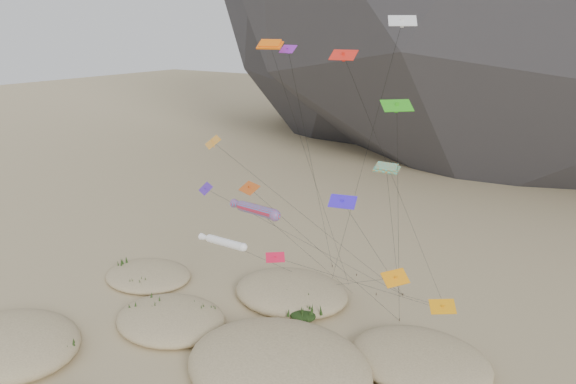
# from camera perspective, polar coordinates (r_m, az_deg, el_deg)

# --- Properties ---
(dunes) EXTENTS (47.46, 37.73, 4.23)m
(dunes) POSITION_cam_1_polar(r_m,az_deg,el_deg) (52.98, -6.08, -16.38)
(dunes) COLOR #CCB789
(dunes) RESTS_ON ground
(dune_grass) EXTENTS (42.34, 27.20, 1.43)m
(dune_grass) POSITION_cam_1_polar(r_m,az_deg,el_deg) (53.88, -6.67, -15.68)
(dune_grass) COLOR black
(dune_grass) RESTS_ON ground
(kite_stakes) EXTENTS (18.77, 8.01, 0.30)m
(kite_stakes) POSITION_cam_1_polar(r_m,az_deg,el_deg) (66.62, 7.80, -9.68)
(kite_stakes) COLOR #3F2D1E
(kite_stakes) RESTS_ON ground
(rainbow_tube_kite) EXTENTS (6.94, 16.08, 14.46)m
(rainbow_tube_kite) POSITION_cam_1_polar(r_m,az_deg,el_deg) (50.26, -3.28, -1.80)
(rainbow_tube_kite) COLOR red
(rainbow_tube_kite) RESTS_ON ground
(white_tube_kite) EXTENTS (6.47, 15.53, 10.15)m
(white_tube_kite) POSITION_cam_1_polar(r_m,az_deg,el_deg) (54.39, -6.55, -5.09)
(white_tube_kite) COLOR white
(white_tube_kite) RESTS_ON ground
(orange_parafoil) EXTENTS (4.95, 11.29, 28.24)m
(orange_parafoil) POSITION_cam_1_polar(r_m,az_deg,el_deg) (53.84, -1.71, 14.36)
(orange_parafoil) COLOR orange
(orange_parafoil) RESTS_ON ground
(multi_parafoil) EXTENTS (3.30, 10.82, 17.69)m
(multi_parafoil) POSITION_cam_1_polar(r_m,az_deg,el_deg) (51.10, 9.99, 2.25)
(multi_parafoil) COLOR orange
(multi_parafoil) RESTS_ON ground
(delta_kites) EXTENTS (25.65, 21.71, 30.22)m
(delta_kites) POSITION_cam_1_polar(r_m,az_deg,el_deg) (48.66, 3.68, 2.47)
(delta_kites) COLOR red
(delta_kites) RESTS_ON ground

